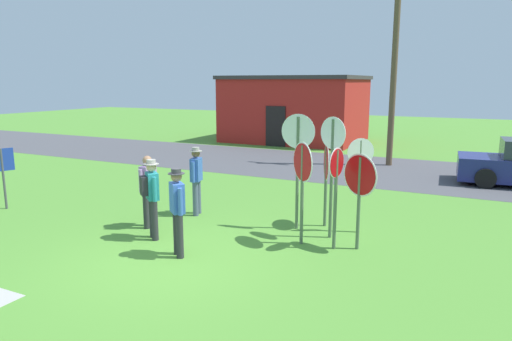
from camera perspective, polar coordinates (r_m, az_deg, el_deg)
ground_plane at (r=9.07m, az=-10.68°, el=-10.86°), size 80.00×80.00×0.00m
street_asphalt at (r=18.62m, az=9.78°, el=0.50°), size 60.00×6.40×0.01m
building_background at (r=26.46m, az=4.90°, el=7.69°), size 7.43×5.67×3.66m
utility_pole at (r=19.17m, az=16.88°, el=13.57°), size 1.80×0.24×8.36m
stop_sign_center_cluster at (r=9.31m, az=12.75°, el=-1.76°), size 0.76×0.42×1.96m
stop_sign_rear_right at (r=9.40m, az=5.77°, el=-0.52°), size 0.62×0.58×2.15m
stop_sign_rear_left at (r=10.33m, az=5.22°, el=2.43°), size 0.78×0.08×2.65m
stop_sign_low_front at (r=10.39m, az=12.79°, el=0.00°), size 0.51×0.38×2.13m
stop_sign_far_back at (r=9.82m, az=9.46°, el=1.61°), size 0.63×0.31×2.63m
stop_sign_leaning_right at (r=9.22m, az=9.92°, el=-1.48°), size 0.13×0.60×2.08m
stop_sign_tallest at (r=10.69m, az=8.70°, el=-0.02°), size 0.36×0.79×1.95m
person_holding_notes at (r=10.01m, az=-12.87°, el=-2.79°), size 0.48×0.47×1.74m
person_in_blue at (r=10.84m, az=-13.23°, el=-2.07°), size 0.23×0.57×1.69m
person_on_left at (r=11.66m, az=-7.43°, el=-0.78°), size 0.31×0.55×1.74m
person_with_sunhat at (r=8.93m, az=-9.75°, el=-4.52°), size 0.46×0.40×1.74m
info_panel_leftmost at (r=13.79m, az=-28.99°, el=0.31°), size 0.23×0.57×1.63m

